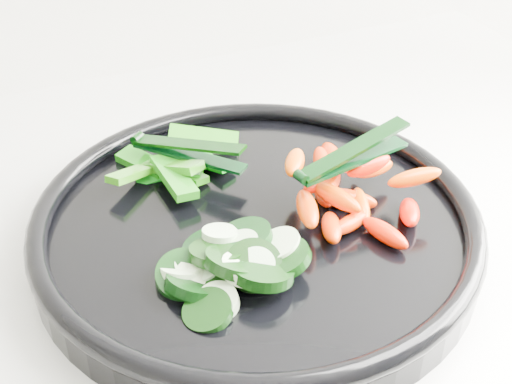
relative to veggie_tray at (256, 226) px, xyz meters
name	(u,v)px	position (x,y,z in m)	size (l,w,h in m)	color
veggie_tray	(256,226)	(0.00, 0.00, 0.00)	(0.43, 0.43, 0.04)	black
cucumber_pile	(224,266)	(-0.05, -0.05, 0.01)	(0.13, 0.12, 0.04)	black
carrot_pile	(346,188)	(0.08, -0.01, 0.02)	(0.13, 0.17, 0.05)	#E45100
pepper_pile	(176,164)	(-0.04, 0.10, 0.01)	(0.14, 0.11, 0.04)	#1B6409
tong_carrot	(351,156)	(0.08, -0.01, 0.05)	(0.11, 0.04, 0.02)	black
tong_pepper	(185,149)	(-0.03, 0.09, 0.03)	(0.08, 0.10, 0.02)	black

